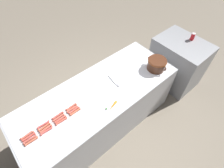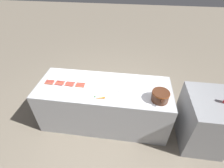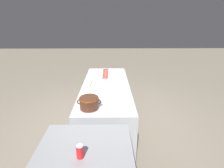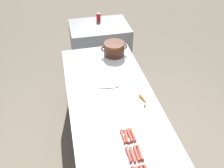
{
  "view_description": "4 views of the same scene",
  "coord_description": "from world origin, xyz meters",
  "px_view_note": "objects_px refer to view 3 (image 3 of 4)",
  "views": [
    {
      "loc": [
        1.2,
        -0.77,
        2.77
      ],
      "look_at": [
        0.05,
        0.2,
        0.94
      ],
      "focal_mm": 27.77,
      "sensor_mm": 36.0,
      "label": 1
    },
    {
      "loc": [
        2.15,
        0.45,
        2.71
      ],
      "look_at": [
        -0.05,
        0.14,
        0.92
      ],
      "focal_mm": 26.11,
      "sensor_mm": 36.0,
      "label": 2
    },
    {
      "loc": [
        -0.08,
        3.09,
        2.08
      ],
      "look_at": [
        -0.12,
        0.08,
        0.93
      ],
      "focal_mm": 27.33,
      "sensor_mm": 36.0,
      "label": 3
    },
    {
      "loc": [
        -0.42,
        -1.73,
        2.59
      ],
      "look_at": [
        0.03,
        0.25,
        0.97
      ],
      "focal_mm": 39.27,
      "sensor_mm": 36.0,
      "label": 4
    }
  ],
  "objects_px": {
    "hot_dog_11": "(104,77)",
    "soda_can": "(80,152)",
    "bean_pot": "(89,102)",
    "hot_dog_13": "(104,72)",
    "hot_dog_5": "(106,72)",
    "hot_dog_10": "(105,75)",
    "carrot": "(90,84)",
    "hot_dog_15": "(103,77)",
    "hot_dog_8": "(105,70)",
    "hot_dog_7": "(106,77)",
    "hot_dog_6": "(106,75)",
    "hot_dog_1": "(108,72)",
    "serving_spoon": "(102,90)",
    "hot_dog_2": "(107,75)",
    "hot_dog_14": "(103,75)",
    "hot_dog_0": "(108,70)",
    "hot_dog_3": "(107,77)",
    "hot_dog_9": "(105,72)",
    "hot_dog_4": "(106,70)",
    "hot_dog_12": "(104,70)"
  },
  "relations": [
    {
      "from": "hot_dog_1",
      "to": "serving_spoon",
      "type": "relative_size",
      "value": 0.6
    },
    {
      "from": "hot_dog_14",
      "to": "hot_dog_13",
      "type": "bearing_deg",
      "value": -90.54
    },
    {
      "from": "hot_dog_0",
      "to": "hot_dog_2",
      "type": "relative_size",
      "value": 1.0
    },
    {
      "from": "hot_dog_9",
      "to": "hot_dog_14",
      "type": "distance_m",
      "value": 0.19
    },
    {
      "from": "hot_dog_2",
      "to": "soda_can",
      "type": "xyz_separation_m",
      "value": [
        0.21,
        2.5,
        0.1
      ]
    },
    {
      "from": "hot_dog_8",
      "to": "soda_can",
      "type": "bearing_deg",
      "value": 87.2
    },
    {
      "from": "bean_pot",
      "to": "hot_dog_13",
      "type": "bearing_deg",
      "value": -94.75
    },
    {
      "from": "hot_dog_13",
      "to": "carrot",
      "type": "height_order",
      "value": "carrot"
    },
    {
      "from": "hot_dog_1",
      "to": "hot_dog_5",
      "type": "relative_size",
      "value": 1.0
    },
    {
      "from": "hot_dog_13",
      "to": "carrot",
      "type": "distance_m",
      "value": 0.82
    },
    {
      "from": "hot_dog_8",
      "to": "hot_dog_11",
      "type": "relative_size",
      "value": 1.0
    },
    {
      "from": "hot_dog_11",
      "to": "hot_dog_12",
      "type": "height_order",
      "value": "same"
    },
    {
      "from": "hot_dog_9",
      "to": "hot_dog_15",
      "type": "relative_size",
      "value": 1.0
    },
    {
      "from": "hot_dog_10",
      "to": "bean_pot",
      "type": "bearing_deg",
      "value": 83.64
    },
    {
      "from": "hot_dog_2",
      "to": "soda_can",
      "type": "height_order",
      "value": "soda_can"
    },
    {
      "from": "hot_dog_3",
      "to": "hot_dog_15",
      "type": "relative_size",
      "value": 1.0
    },
    {
      "from": "hot_dog_0",
      "to": "carrot",
      "type": "bearing_deg",
      "value": 71.1
    },
    {
      "from": "hot_dog_3",
      "to": "bean_pot",
      "type": "xyz_separation_m",
      "value": [
        0.23,
        1.34,
        0.08
      ]
    },
    {
      "from": "hot_dog_11",
      "to": "carrot",
      "type": "height_order",
      "value": "carrot"
    },
    {
      "from": "hot_dog_11",
      "to": "soda_can",
      "type": "relative_size",
      "value": 1.29
    },
    {
      "from": "hot_dog_0",
      "to": "serving_spoon",
      "type": "height_order",
      "value": "hot_dog_0"
    },
    {
      "from": "hot_dog_11",
      "to": "bean_pot",
      "type": "relative_size",
      "value": 0.47
    },
    {
      "from": "hot_dog_13",
      "to": "soda_can",
      "type": "height_order",
      "value": "soda_can"
    },
    {
      "from": "hot_dog_11",
      "to": "hot_dog_6",
      "type": "bearing_deg",
      "value": -98.99
    },
    {
      "from": "hot_dog_10",
      "to": "hot_dog_13",
      "type": "height_order",
      "value": "same"
    },
    {
      "from": "hot_dog_5",
      "to": "hot_dog_6",
      "type": "distance_m",
      "value": 0.19
    },
    {
      "from": "soda_can",
      "to": "hot_dog_5",
      "type": "bearing_deg",
      "value": -93.67
    },
    {
      "from": "hot_dog_13",
      "to": "hot_dog_15",
      "type": "relative_size",
      "value": 1.0
    },
    {
      "from": "hot_dog_4",
      "to": "soda_can",
      "type": "distance_m",
      "value": 2.89
    },
    {
      "from": "hot_dog_5",
      "to": "hot_dog_12",
      "type": "xyz_separation_m",
      "value": [
        0.06,
        -0.18,
        0.0
      ]
    },
    {
      "from": "hot_dog_0",
      "to": "carrot",
      "type": "distance_m",
      "value": 1.03
    },
    {
      "from": "hot_dog_9",
      "to": "hot_dog_8",
      "type": "bearing_deg",
      "value": -89.97
    },
    {
      "from": "hot_dog_1",
      "to": "serving_spoon",
      "type": "xyz_separation_m",
      "value": [
        0.08,
        1.08,
        -0.0
      ]
    },
    {
      "from": "hot_dog_7",
      "to": "hot_dog_13",
      "type": "height_order",
      "value": "same"
    },
    {
      "from": "hot_dog_5",
      "to": "soda_can",
      "type": "relative_size",
      "value": 1.29
    },
    {
      "from": "hot_dog_7",
      "to": "hot_dog_8",
      "type": "distance_m",
      "value": 0.57
    },
    {
      "from": "hot_dog_0",
      "to": "serving_spoon",
      "type": "xyz_separation_m",
      "value": [
        0.08,
        1.27,
        -0.0
      ]
    },
    {
      "from": "hot_dog_12",
      "to": "carrot",
      "type": "xyz_separation_m",
      "value": [
        0.24,
        0.96,
        0.0
      ]
    },
    {
      "from": "hot_dog_14",
      "to": "hot_dog_6",
      "type": "bearing_deg",
      "value": -176.63
    },
    {
      "from": "hot_dog_15",
      "to": "serving_spoon",
      "type": "xyz_separation_m",
      "value": [
        -0.02,
        0.7,
        -0.0
      ]
    },
    {
      "from": "hot_dog_1",
      "to": "hot_dog_10",
      "type": "distance_m",
      "value": 0.2
    },
    {
      "from": "hot_dog_3",
      "to": "soda_can",
      "type": "distance_m",
      "value": 2.33
    },
    {
      "from": "hot_dog_7",
      "to": "hot_dog_11",
      "type": "distance_m",
      "value": 0.03
    },
    {
      "from": "hot_dog_10",
      "to": "hot_dog_2",
      "type": "bearing_deg",
      "value": 176.93
    },
    {
      "from": "hot_dog_3",
      "to": "carrot",
      "type": "xyz_separation_m",
      "value": [
        0.33,
        0.4,
        0.0
      ]
    },
    {
      "from": "hot_dog_6",
      "to": "hot_dog_15",
      "type": "relative_size",
      "value": 1.0
    },
    {
      "from": "hot_dog_10",
      "to": "hot_dog_12",
      "type": "xyz_separation_m",
      "value": [
        0.03,
        -0.37,
        0.0
      ]
    },
    {
      "from": "hot_dog_5",
      "to": "hot_dog_6",
      "type": "xyz_separation_m",
      "value": [
        -0.0,
        0.19,
        0.0
      ]
    },
    {
      "from": "hot_dog_5",
      "to": "hot_dog_8",
      "type": "height_order",
      "value": "same"
    },
    {
      "from": "hot_dog_13",
      "to": "hot_dog_4",
      "type": "bearing_deg",
      "value": -108.53
    }
  ]
}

